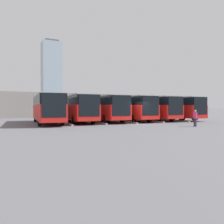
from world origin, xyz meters
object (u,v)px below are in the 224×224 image
at_px(bus_5, 47,108).
at_px(pedestrian, 195,118).
at_px(bus_4, 76,107).
at_px(bus_1, 150,107).
at_px(bus_2, 128,107).
at_px(bus_0, 172,107).
at_px(bus_3, 103,107).

bearing_deg(bus_5, pedestrian, 143.10).
height_order(bus_4, bus_5, same).
xyz_separation_m(bus_4, bus_5, (3.74, 0.71, 0.00)).
bearing_deg(bus_1, bus_2, 1.93).
height_order(bus_1, bus_5, same).
bearing_deg(bus_0, bus_5, 2.63).
distance_m(bus_3, bus_4, 3.74).
bearing_deg(pedestrian, bus_0, -12.92).
relative_size(bus_2, bus_5, 1.00).
xyz_separation_m(bus_4, pedestrian, (-8.81, 11.28, -0.99)).
bearing_deg(bus_3, pedestrian, 117.57).
relative_size(bus_3, pedestrian, 7.14).
bearing_deg(bus_2, bus_3, -0.65).
xyz_separation_m(bus_2, bus_5, (11.22, 0.37, 0.00)).
bearing_deg(bus_3, bus_1, -179.36).
xyz_separation_m(bus_1, bus_2, (3.74, -0.08, 0.00)).
xyz_separation_m(bus_3, pedestrian, (-5.07, 11.18, -0.99)).
relative_size(bus_2, bus_3, 1.00).
bearing_deg(bus_1, pedestrian, 80.66).
distance_m(bus_1, bus_4, 11.23).
height_order(bus_0, bus_4, same).
bearing_deg(bus_4, bus_5, 14.00).
relative_size(bus_1, bus_3, 1.00).
height_order(bus_4, pedestrian, bus_4).
height_order(bus_0, bus_2, same).
xyz_separation_m(bus_1, pedestrian, (2.41, 10.85, -0.99)).
bearing_deg(bus_3, bus_4, 1.76).
relative_size(bus_2, pedestrian, 7.14).
bearing_deg(bus_2, bus_0, 178.97).
height_order(bus_0, bus_1, same).
relative_size(bus_5, pedestrian, 7.14).
bearing_deg(bus_2, bus_1, -178.07).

